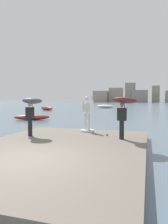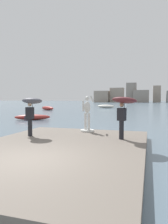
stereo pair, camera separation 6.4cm
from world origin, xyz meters
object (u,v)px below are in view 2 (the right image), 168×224
statue_white_figure (87,117)px  boat_rightward (32,117)px  onlooker_right (124,105)px  boat_near (47,108)px  onlooker_left (32,105)px  boat_far (106,106)px

statue_white_figure → boat_rightward: 12.46m
onlooker_right → boat_rightward: size_ratio=0.52×
onlooker_right → boat_near: bearing=122.5°
statue_white_figure → onlooker_right: 3.05m
boat_near → boat_rightward: size_ratio=1.16×
onlooker_left → boat_near: 33.42m
boat_rightward → statue_white_figure: bearing=-44.9°
onlooker_left → boat_far: bearing=96.2°
statue_white_figure → boat_rightward: statue_white_figure is taller
boat_far → boat_rightward: size_ratio=1.20×
statue_white_figure → boat_far: (-6.96, 40.75, -0.82)m
boat_near → boat_rightward: bearing=-67.8°
onlooker_right → boat_far: (-9.27, 42.59, -1.60)m
onlooker_left → boat_near: onlooker_left is taller
boat_rightward → boat_far: bearing=86.7°
statue_white_figure → boat_far: statue_white_figure is taller
onlooker_left → onlooker_right: (4.61, 0.42, 0.06)m
boat_near → boat_rightward: boat_near is taller
statue_white_figure → onlooker_right: size_ratio=1.02×
onlooker_right → boat_near: onlooker_right is taller
statue_white_figure → onlooker_left: size_ratio=1.04×
statue_white_figure → boat_rightward: size_ratio=0.53×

